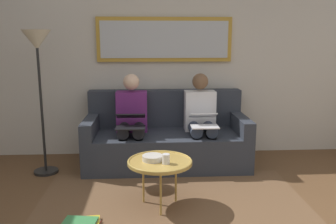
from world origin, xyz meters
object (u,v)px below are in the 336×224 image
Objects in this scene: cup at (166,159)px; magazine_stack at (81,223)px; couch at (166,139)px; person_left at (201,117)px; coffee_table at (160,162)px; laptop_black at (131,121)px; standing_lamp at (38,56)px; framed_mirror at (164,39)px; laptop_white at (204,120)px; bowl at (153,158)px; person_right at (132,118)px.

cup is 0.28× the size of magazine_stack.
person_left reaches higher than couch.
coffee_table is 0.87m from magazine_stack.
person_left reaches higher than coffee_table.
standing_lamp is at bearing -2.15° from laptop_black.
couch is 1.13× the size of framed_mirror.
laptop_white is at bearing -134.63° from magazine_stack.
laptop_white is at bearing 90.00° from person_left.
person_left is (-0.62, -1.13, 0.13)m from bowl.
cup is 0.08× the size of person_right.
bowl is 0.60× the size of magazine_stack.
couch reaches higher than laptop_white.
magazine_stack is (0.68, 0.34, -0.41)m from coffee_table.
framed_mirror is 5.07× the size of laptop_white.
laptop_black is (0.85, -0.00, 0.00)m from laptop_white.
laptop_black is at bearing -106.83° from magazine_stack.
coffee_table is at bearing 58.92° from laptop_white.
standing_lamp is (1.32, -0.95, 0.93)m from coffee_table.
cup reaches higher than magazine_stack.
coffee_table is 0.98m from laptop_black.
couch is 5.72× the size of laptop_white.
coffee_table is 1.71× the size of laptop_black.
person_left reaches higher than laptop_black.
couch is at bearing -35.67° from laptop_white.
magazine_stack is at bearing 26.34° from coffee_table.
person_left is at bearing 170.91° from couch.
framed_mirror is 1.13m from person_left.
laptop_white is at bearing 164.41° from person_right.
person_left and person_right have the same top height.
person_left is at bearing 133.09° from framed_mirror.
magazine_stack is (0.81, 1.94, -1.52)m from framed_mirror.
laptop_white is 1.85m from magazine_stack.
person_right is 0.69× the size of standing_lamp.
coffee_table is at bearing 164.81° from bowl.
laptop_black is (0.24, -0.89, 0.15)m from bowl.
framed_mirror is 1.55× the size of person_left.
coffee_table is 1.28m from person_left.
cup is at bearing 86.97° from couch.
laptop_black is (0.85, 0.24, 0.02)m from person_left.
cup is 0.08× the size of person_left.
framed_mirror reaches higher than cup.
coffee_table is 0.11m from cup.
bowl is 0.55× the size of laptop_white.
person_right reaches higher than magazine_stack.
laptop_black reaches higher than cup.
framed_mirror is 5.47× the size of magazine_stack.
framed_mirror is at bearing -92.33° from cup.
laptop_white is at bearing 178.79° from standing_lamp.
cup reaches higher than coffee_table.
laptop_white is (-0.00, 0.24, 0.01)m from person_left.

